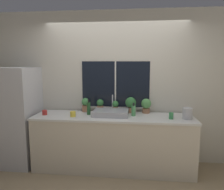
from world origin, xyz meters
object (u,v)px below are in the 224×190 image
object	(u,v)px
mug_yellow	(73,114)
sink	(111,113)
potted_plant_far_left	(85,104)
mug_red	(45,112)
bottle_tall	(89,108)
potted_plant_center	(115,106)
potted_plant_right	(131,103)
refrigerator	(19,116)
potted_plant_far_right	(146,105)
mug_green	(171,116)
soap_bottle	(134,110)
potted_plant_left	(100,106)
kettle	(187,113)

from	to	relation	value
mug_yellow	sink	bearing A→B (deg)	14.31
potted_plant_far_left	mug_red	bearing A→B (deg)	-152.57
bottle_tall	sink	bearing A→B (deg)	-2.08
potted_plant_center	potted_plant_right	bearing A→B (deg)	0.00
refrigerator	potted_plant_right	size ratio (longest dim) A/B	6.18
potted_plant_far_right	mug_green	distance (m)	0.54
mug_green	potted_plant_far_right	bearing A→B (deg)	134.98
potted_plant_far_right	soap_bottle	distance (m)	0.32
potted_plant_left	sink	bearing A→B (deg)	-47.19
potted_plant_far_left	mug_yellow	xyz separation A→B (m)	(-0.12, -0.40, -0.09)
potted_plant_far_right	bottle_tall	distance (m)	1.00
potted_plant_left	kettle	size ratio (longest dim) A/B	1.18
potted_plant_center	bottle_tall	size ratio (longest dim) A/B	0.78
mug_green	kettle	size ratio (longest dim) A/B	0.53
mug_yellow	potted_plant_center	bearing A→B (deg)	31.26
potted_plant_left	potted_plant_center	world-z (taller)	potted_plant_left
potted_plant_left	mug_red	bearing A→B (deg)	-159.99
potted_plant_far_right	bottle_tall	size ratio (longest dim) A/B	0.96
refrigerator	kettle	bearing A→B (deg)	-1.80
mug_red	mug_yellow	bearing A→B (deg)	-7.87
refrigerator	mug_yellow	world-z (taller)	refrigerator
potted_plant_right	mug_red	size ratio (longest dim) A/B	3.39
mug_red	kettle	distance (m)	2.34
mug_yellow	soap_bottle	bearing A→B (deg)	9.71
potted_plant_far_left	potted_plant_far_right	size ratio (longest dim) A/B	0.97
sink	soap_bottle	distance (m)	0.38
potted_plant_left	mug_red	size ratio (longest dim) A/B	2.81
potted_plant_right	potted_plant_center	bearing A→B (deg)	180.00
potted_plant_left	soap_bottle	bearing A→B (deg)	-21.00
refrigerator	potted_plant_far_right	bearing A→B (deg)	6.38
potted_plant_right	kettle	bearing A→B (deg)	-20.70
potted_plant_center	bottle_tall	xyz separation A→B (m)	(-0.43, -0.23, 0.00)
potted_plant_right	mug_yellow	bearing A→B (deg)	-156.81
soap_bottle	refrigerator	bearing A→B (deg)	-179.45
potted_plant_center	potted_plant_right	distance (m)	0.28
refrigerator	potted_plant_center	size ratio (longest dim) A/B	8.24
potted_plant_right	mug_red	xyz separation A→B (m)	(-1.44, -0.33, -0.13)
mug_red	kettle	world-z (taller)	kettle
potted_plant_center	mug_yellow	bearing A→B (deg)	-148.74
potted_plant_far_right	sink	bearing A→B (deg)	-157.60
potted_plant_center	bottle_tall	bearing A→B (deg)	-151.97
potted_plant_far_right	mug_yellow	xyz separation A→B (m)	(-1.20, -0.40, -0.10)
mug_yellow	kettle	world-z (taller)	kettle
refrigerator	mug_red	size ratio (longest dim) A/B	20.96
potted_plant_right	soap_bottle	world-z (taller)	potted_plant_right
potted_plant_far_left	soap_bottle	world-z (taller)	potted_plant_far_left
refrigerator	potted_plant_left	xyz separation A→B (m)	(1.42, 0.25, 0.18)
potted_plant_center	potted_plant_far_right	xyz separation A→B (m)	(0.54, 0.00, 0.03)
sink	bottle_tall	size ratio (longest dim) A/B	2.15
potted_plant_center	soap_bottle	xyz separation A→B (m)	(0.33, -0.23, -0.02)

